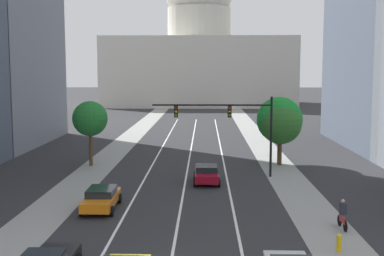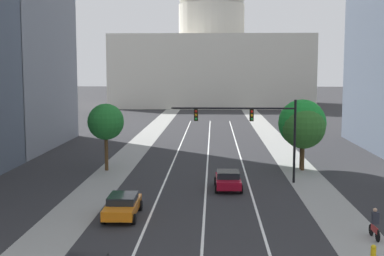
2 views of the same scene
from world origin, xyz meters
name	(u,v)px [view 1 (image 1 of 2)]	position (x,y,z in m)	size (l,w,h in m)	color
ground_plane	(192,144)	(0.00, 40.00, 0.00)	(400.00, 400.00, 0.00)	#2B2B2D
sidewalk_left	(116,150)	(-8.41, 35.00, 0.01)	(3.22, 130.00, 0.01)	gray
sidewalk_right	(266,150)	(8.41, 35.00, 0.01)	(3.22, 130.00, 0.01)	gray
lane_stripe_left	(151,167)	(-3.40, 25.00, 0.01)	(0.16, 90.00, 0.01)	white
lane_stripe_center	(188,167)	(0.00, 25.00, 0.01)	(0.16, 90.00, 0.01)	white
lane_stripe_right	(225,167)	(3.40, 25.00, 0.01)	(0.16, 90.00, 0.01)	white
capitol_building	(199,53)	(0.00, 109.96, 13.23)	(46.68, 28.92, 39.84)	beige
car_crimson	(206,174)	(1.70, 18.56, 0.74)	(2.12, 4.08, 1.40)	maroon
car_orange	(101,198)	(-5.10, 10.80, 0.74)	(2.10, 4.63, 1.38)	orange
traffic_signal_mast	(232,120)	(3.85, 21.02, 4.81)	(10.03, 0.39, 6.74)	black
fire_hydrant	(339,243)	(8.21, 3.48, 0.46)	(0.26, 0.35, 0.91)	yellow
cyclist	(343,214)	(9.35, 7.07, 0.85)	(0.37, 1.70, 1.72)	black
street_tree_near_left	(90,119)	(-9.11, 25.49, 4.42)	(3.27, 3.27, 6.08)	#51381E
street_tree_far_right	(281,123)	(8.66, 26.25, 3.99)	(3.96, 3.96, 5.98)	#51381E
street_tree_near_right	(280,120)	(8.63, 26.77, 4.25)	(4.35, 4.35, 6.44)	#51381E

